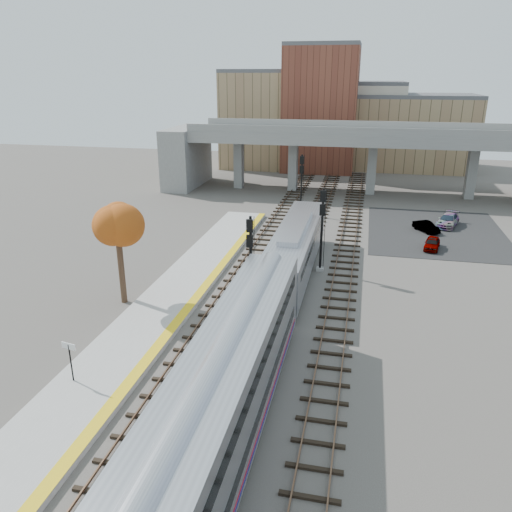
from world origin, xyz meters
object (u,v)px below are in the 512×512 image
at_px(tree, 118,233).
at_px(car_c, 448,220).
at_px(coach, 217,414).
at_px(car_b, 426,227).
at_px(signal_mast_far, 301,185).
at_px(signal_mast_mid, 322,231).
at_px(locomotive, 296,248).
at_px(signal_mast_near, 250,266).
at_px(car_a, 432,243).

distance_m(tree, car_c, 36.80).
xyz_separation_m(coach, car_c, (14.48, 40.04, -2.09)).
height_order(car_b, car_c, car_c).
xyz_separation_m(coach, signal_mast_far, (-2.10, 41.72, 0.72)).
bearing_deg(signal_mast_far, car_b, -17.45).
xyz_separation_m(coach, tree, (-11.52, 14.40, 2.54)).
height_order(signal_mast_far, tree, tree).
height_order(signal_mast_mid, car_c, signal_mast_mid).
bearing_deg(tree, car_c, 44.59).
height_order(signal_mast_mid, car_b, signal_mast_mid).
height_order(tree, car_b, tree).
distance_m(signal_mast_far, tree, 28.95).
bearing_deg(car_b, locomotive, -162.44).
relative_size(car_b, car_c, 0.73).
height_order(locomotive, coach, coach).
bearing_deg(car_c, signal_mast_mid, -108.26).
distance_m(locomotive, coach, 22.61).
bearing_deg(locomotive, signal_mast_near, -105.61).
relative_size(signal_mast_near, signal_mast_far, 0.98).
relative_size(signal_mast_mid, tree, 1.00).
relative_size(tree, car_c, 1.57).
bearing_deg(car_c, signal_mast_far, -166.77).
bearing_deg(car_b, signal_mast_far, 129.22).
height_order(signal_mast_far, car_c, signal_mast_far).
xyz_separation_m(signal_mast_mid, signal_mast_far, (-4.10, 18.07, -0.07)).
distance_m(coach, signal_mast_near, 15.25).
bearing_deg(signal_mast_far, car_c, -5.79).
bearing_deg(coach, car_b, 72.24).
bearing_deg(signal_mast_mid, car_a, 38.70).
xyz_separation_m(locomotive, car_a, (11.95, 9.02, -1.68)).
bearing_deg(car_a, car_b, 101.25).
bearing_deg(signal_mast_mid, car_b, 53.92).
bearing_deg(signal_mast_near, car_c, 56.40).
xyz_separation_m(signal_mast_mid, car_b, (9.95, 13.65, -3.00)).
bearing_deg(tree, car_b, 44.29).
bearing_deg(signal_mast_mid, coach, -94.83).
distance_m(signal_mast_mid, tree, 16.48).
height_order(coach, car_a, coach).
bearing_deg(locomotive, coach, -90.00).
relative_size(signal_mast_mid, signal_mast_far, 1.02).
relative_size(coach, car_a, 7.59).
bearing_deg(locomotive, car_b, 50.89).
height_order(locomotive, car_b, locomotive).
height_order(coach, car_c, coach).
distance_m(coach, tree, 18.62).
relative_size(signal_mast_near, car_c, 1.51).
relative_size(car_a, car_c, 0.72).
bearing_deg(signal_mast_near, signal_mast_far, 90.00).
height_order(coach, signal_mast_near, signal_mast_near).
bearing_deg(coach, car_c, 70.12).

